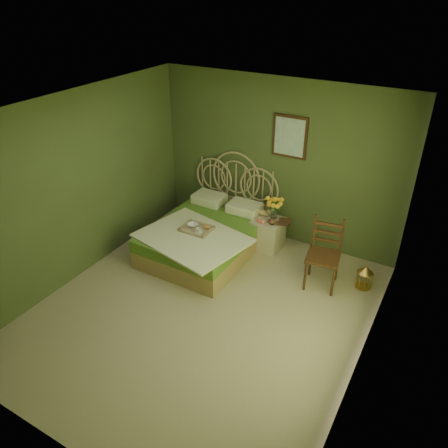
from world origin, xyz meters
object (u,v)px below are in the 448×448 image
Objects in this scene: chair at (326,249)px; birdcage at (364,277)px; bed at (207,234)px; nightstand at (268,228)px.

birdcage is at bearing 8.42° from chair.
chair is at bearing -162.37° from birdcage.
bed is 0.97m from nightstand.
bed reaches higher than chair.
bed is 2.43m from birdcage.
nightstand is at bearing 147.66° from chair.
chair is 2.98× the size of birdcage.
birdcage is at bearing -9.92° from nightstand.
nightstand is at bearing 170.08° from birdcage.
chair is (1.07, -0.46, 0.21)m from nightstand.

